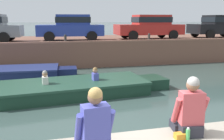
# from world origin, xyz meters

# --- Properties ---
(ground_plane) EXTENTS (400.00, 400.00, 0.00)m
(ground_plane) POSITION_xyz_m (0.00, 5.08, 0.00)
(ground_plane) COLOR #384C47
(far_quay_wall) EXTENTS (60.00, 6.00, 1.46)m
(far_quay_wall) POSITION_xyz_m (0.00, 13.17, 0.73)
(far_quay_wall) COLOR brown
(far_quay_wall) RESTS_ON ground
(far_wall_coping) EXTENTS (60.00, 0.24, 0.08)m
(far_wall_coping) POSITION_xyz_m (0.00, 10.29, 1.50)
(far_wall_coping) COLOR #925F4C
(far_wall_coping) RESTS_ON far_quay_wall
(boat_moored_west_navy) EXTENTS (5.60, 2.04, 0.52)m
(boat_moored_west_navy) POSITION_xyz_m (-3.40, 8.46, 0.26)
(boat_moored_west_navy) COLOR navy
(boat_moored_west_navy) RESTS_ON ground
(motorboat_passing) EXTENTS (6.48, 2.59, 0.98)m
(motorboat_passing) POSITION_xyz_m (-0.54, 5.30, 0.25)
(motorboat_passing) COLOR #193828
(motorboat_passing) RESTS_ON ground
(car_left_inner_blue) EXTENTS (3.95, 2.09, 1.54)m
(car_left_inner_blue) POSITION_xyz_m (-0.37, 11.65, 2.31)
(car_left_inner_blue) COLOR #233893
(car_left_inner_blue) RESTS_ON far_quay_wall
(car_centre_red) EXTENTS (4.29, 1.96, 1.54)m
(car_centre_red) POSITION_xyz_m (4.65, 11.66, 2.31)
(car_centre_red) COLOR #B2231E
(car_centre_red) RESTS_ON far_quay_wall
(car_right_inner_black) EXTENTS (3.89, 2.01, 1.54)m
(car_right_inner_black) POSITION_xyz_m (9.77, 11.66, 2.31)
(car_right_inner_black) COLOR black
(car_right_inner_black) RESTS_ON far_quay_wall
(mooring_bollard_mid) EXTENTS (0.15, 0.15, 0.44)m
(mooring_bollard_mid) POSITION_xyz_m (-0.81, 10.42, 1.70)
(mooring_bollard_mid) COLOR #2D2B28
(mooring_bollard_mid) RESTS_ON far_quay_wall
(mooring_bollard_east) EXTENTS (0.15, 0.15, 0.44)m
(mooring_bollard_east) POSITION_xyz_m (4.13, 10.42, 1.70)
(mooring_bollard_east) COLOR #2D2B28
(mooring_bollard_east) RESTS_ON far_quay_wall
(person_seated_left) EXTENTS (0.56, 0.56, 0.97)m
(person_seated_left) POSITION_xyz_m (-1.01, -0.55, 1.29)
(person_seated_left) COLOR #282833
(person_seated_left) RESTS_ON near_quay
(person_seated_right) EXTENTS (0.57, 0.57, 0.97)m
(person_seated_right) POSITION_xyz_m (0.57, -0.31, 1.29)
(person_seated_right) COLOR #282833
(person_seated_right) RESTS_ON near_quay
(bottle_drink) EXTENTS (0.06, 0.06, 0.20)m
(bottle_drink) POSITION_xyz_m (0.44, -0.50, 1.02)
(bottle_drink) COLOR #4CB259
(bottle_drink) RESTS_ON near_quay
(snack_bag) EXTENTS (0.18, 0.12, 0.10)m
(snack_bag) POSITION_xyz_m (0.35, -0.44, 0.97)
(snack_bag) COLOR orange
(snack_bag) RESTS_ON near_quay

